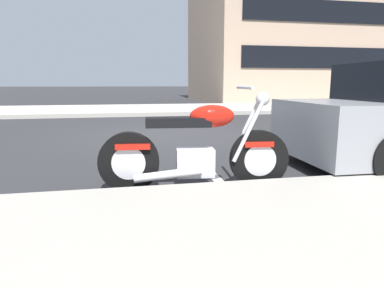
{
  "coord_description": "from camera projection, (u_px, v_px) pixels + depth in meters",
  "views": [
    {
      "loc": [
        -1.07,
        -7.68,
        1.14
      ],
      "look_at": [
        -0.38,
        -4.2,
        0.51
      ],
      "focal_mm": 31.87,
      "sensor_mm": 36.0,
      "label": 1
    }
  ],
  "objects": [
    {
      "name": "ground_plane",
      "position": [
        172.0,
        134.0,
        7.83
      ],
      "size": [
        260.0,
        260.0,
        0.0
      ],
      "primitive_type": "plane",
      "color": "#28282B"
    },
    {
      "name": "parking_stall_stripe",
      "position": [
        214.0,
        176.0,
        4.25
      ],
      "size": [
        0.12,
        2.2,
        0.01
      ],
      "primitive_type": "cube",
      "color": "silver",
      "rests_on": "ground"
    },
    {
      "name": "parked_motorcycle",
      "position": [
        197.0,
        151.0,
        3.66
      ],
      "size": [
        2.06,
        0.62,
        1.12
      ],
      "rotation": [
        0.0,
        0.0,
        -0.1
      ],
      "color": "black",
      "rests_on": "ground"
    },
    {
      "name": "townhouse_mid_block",
      "position": [
        287.0,
        13.0,
        22.1
      ],
      "size": [
        11.26,
        9.7,
        11.27
      ],
      "color": "tan",
      "rests_on": "ground"
    }
  ]
}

